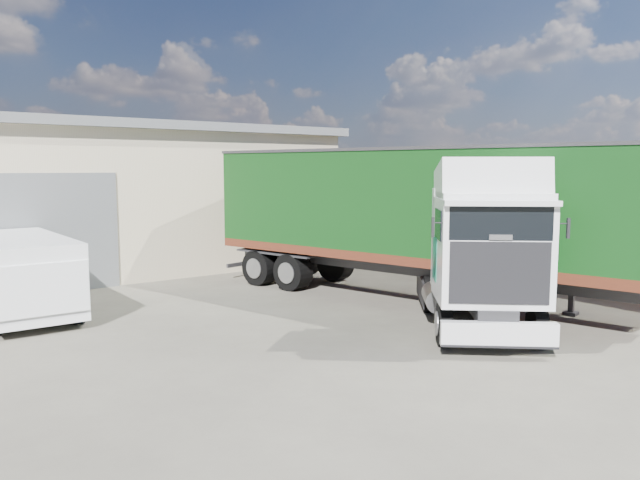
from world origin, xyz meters
TOP-DOWN VIEW (x-y plane):
  - ground at (0.00, 0.00)m, footprint 120.00×120.00m
  - brick_boundary_wall at (11.50, 6.00)m, footprint 0.35×26.00m
  - tractor_unit at (4.54, -0.71)m, footprint 5.52×5.81m
  - box_trailer at (5.89, 2.87)m, footprint 5.67×13.20m
  - panel_van at (-3.40, 7.25)m, footprint 2.11×4.97m

SIDE VIEW (x-z plane):
  - ground at x=0.00m, z-range 0.00..0.00m
  - panel_van at x=-3.40m, z-range 0.03..2.05m
  - brick_boundary_wall at x=11.50m, z-range 0.00..2.50m
  - tractor_unit at x=4.54m, z-range -0.32..3.65m
  - box_trailer at x=5.89m, z-range 0.47..4.77m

